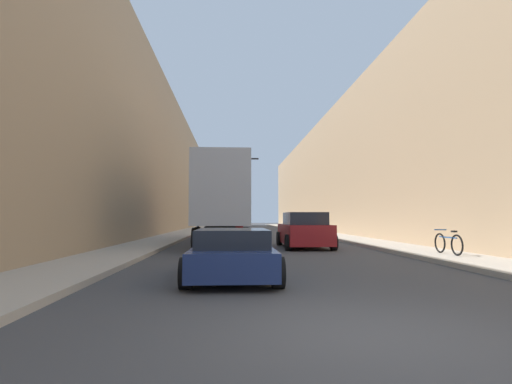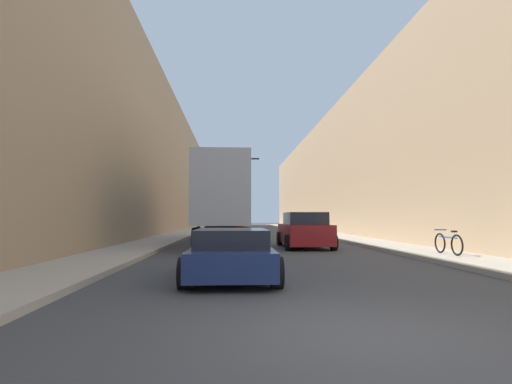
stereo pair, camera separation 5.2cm
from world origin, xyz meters
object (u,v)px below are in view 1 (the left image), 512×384
Objects in this scene: semi_truck at (224,200)px; sedan_car at (232,254)px; suv_car at (304,231)px; traffic_signal_gantry at (214,178)px; parked_bicycle at (448,243)px.

semi_truck is 12.95m from sedan_car.
suv_car is at bearing 69.78° from sedan_car.
sedan_car is 0.62× the size of traffic_signal_gantry.
traffic_signal_gantry is (-4.98, 15.04, 3.97)m from suv_car.
semi_truck is at bearing 137.99° from suv_car.
sedan_car is 2.31× the size of parked_bicycle.
sedan_car is 8.54m from parked_bicycle.
semi_truck is 1.98× the size of traffic_signal_gantry.
suv_car is 6.71m from parked_bicycle.
traffic_signal_gantry is 22.67m from parked_bicycle.
traffic_signal_gantry is 3.71× the size of parked_bicycle.
parked_bicycle is at bearing -52.02° from suv_car.
suv_car is 2.51× the size of parked_bicycle.
semi_truck reaches higher than parked_bicycle.
traffic_signal_gantry is (-1.07, 11.52, 2.37)m from semi_truck.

